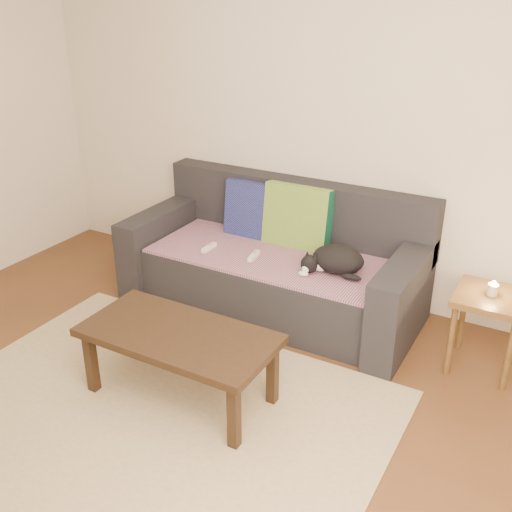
# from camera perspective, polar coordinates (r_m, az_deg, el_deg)

# --- Properties ---
(ground) EXTENTS (4.50, 4.50, 0.00)m
(ground) POSITION_cam_1_polar(r_m,az_deg,el_deg) (3.39, -11.18, -15.87)
(ground) COLOR brown
(ground) RESTS_ON ground
(back_wall) EXTENTS (4.50, 0.04, 2.60)m
(back_wall) POSITION_cam_1_polar(r_m,az_deg,el_deg) (4.36, 4.70, 13.01)
(back_wall) COLOR beige
(back_wall) RESTS_ON ground
(sofa) EXTENTS (2.10, 0.94, 0.87)m
(sofa) POSITION_cam_1_polar(r_m,az_deg,el_deg) (4.31, 1.84, -0.98)
(sofa) COLOR #232328
(sofa) RESTS_ON ground
(throw_blanket) EXTENTS (1.66, 0.74, 0.02)m
(throw_blanket) POSITION_cam_1_polar(r_m,az_deg,el_deg) (4.19, 1.28, 0.04)
(throw_blanket) COLOR #4C2B50
(throw_blanket) RESTS_ON sofa
(cushion_navy) EXTENTS (0.42, 0.16, 0.43)m
(cushion_navy) POSITION_cam_1_polar(r_m,az_deg,el_deg) (4.45, -0.31, 4.34)
(cushion_navy) COLOR #101246
(cushion_navy) RESTS_ON throw_blanket
(cushion_green) EXTENTS (0.49, 0.19, 0.50)m
(cushion_green) POSITION_cam_1_polar(r_m,az_deg,el_deg) (4.29, 3.95, 3.50)
(cushion_green) COLOR #0B4C36
(cushion_green) RESTS_ON throw_blanket
(cat) EXTENTS (0.42, 0.31, 0.18)m
(cat) POSITION_cam_1_polar(r_m,az_deg,el_deg) (3.93, 7.58, -0.38)
(cat) COLOR black
(cat) RESTS_ON throw_blanket
(wii_remote_a) EXTENTS (0.04, 0.15, 0.03)m
(wii_remote_a) POSITION_cam_1_polar(r_m,az_deg,el_deg) (4.27, -4.50, 0.81)
(wii_remote_a) COLOR white
(wii_remote_a) RESTS_ON throw_blanket
(wii_remote_b) EXTENTS (0.05, 0.15, 0.03)m
(wii_remote_b) POSITION_cam_1_polar(r_m,az_deg,el_deg) (4.12, -0.19, 0.01)
(wii_remote_b) COLOR white
(wii_remote_b) RESTS_ON throw_blanket
(side_table) EXTENTS (0.41, 0.41, 0.51)m
(side_table) POSITION_cam_1_polar(r_m,az_deg,el_deg) (3.80, 21.33, -4.67)
(side_table) COLOR brown
(side_table) RESTS_ON ground
(candle) EXTENTS (0.06, 0.06, 0.09)m
(candle) POSITION_cam_1_polar(r_m,az_deg,el_deg) (3.75, 21.63, -2.97)
(candle) COLOR beige
(candle) RESTS_ON side_table
(rug) EXTENTS (2.50, 1.80, 0.01)m
(rug) POSITION_cam_1_polar(r_m,az_deg,el_deg) (3.47, -9.56, -14.46)
(rug) COLOR tan
(rug) RESTS_ON ground
(coffee_table) EXTENTS (1.08, 0.54, 0.43)m
(coffee_table) POSITION_cam_1_polar(r_m,az_deg,el_deg) (3.35, -7.36, -7.99)
(coffee_table) COLOR black
(coffee_table) RESTS_ON rug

